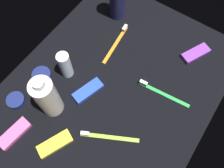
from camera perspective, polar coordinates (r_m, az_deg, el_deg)
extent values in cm
cube|color=black|center=(79.47, 0.00, -1.10)|extent=(84.00, 64.00, 1.20)
cylinder|color=silver|center=(71.42, -15.38, -3.18)|extent=(6.72, 6.72, 16.11)
cylinder|color=silver|center=(63.36, -17.37, -0.06)|extent=(3.20, 3.20, 2.20)
cylinder|color=silver|center=(78.25, -11.26, 4.52)|extent=(4.05, 4.05, 10.70)
cube|color=green|center=(79.39, 12.40, -2.38)|extent=(3.05, 18.03, 0.90)
cube|color=white|center=(78.75, 7.63, 0.29)|extent=(1.36, 2.70, 1.20)
cube|color=#8CD133|center=(73.23, -0.57, -12.74)|extent=(9.47, 16.48, 0.90)
cube|color=white|center=(72.86, -6.57, -11.81)|extent=(2.19, 2.81, 1.20)
cube|color=orange|center=(87.08, 0.84, 9.60)|extent=(18.02, 3.25, 0.90)
cube|color=white|center=(90.32, 3.12, 13.42)|extent=(2.71, 1.39, 1.20)
cube|color=#E55999|center=(79.00, -22.58, -10.98)|extent=(10.79, 5.17, 1.50)
cube|color=yellow|center=(74.49, -13.63, -13.88)|extent=(11.13, 7.84, 1.50)
cube|color=purple|center=(89.66, 19.58, 7.02)|extent=(11.11, 8.11, 1.50)
cube|color=blue|center=(78.09, -5.84, -1.61)|extent=(11.11, 6.84, 1.50)
cylinder|color=navy|center=(82.37, -22.26, -3.68)|extent=(5.78, 5.78, 1.74)
cylinder|color=navy|center=(83.62, -16.68, 2.09)|extent=(6.35, 6.35, 1.64)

